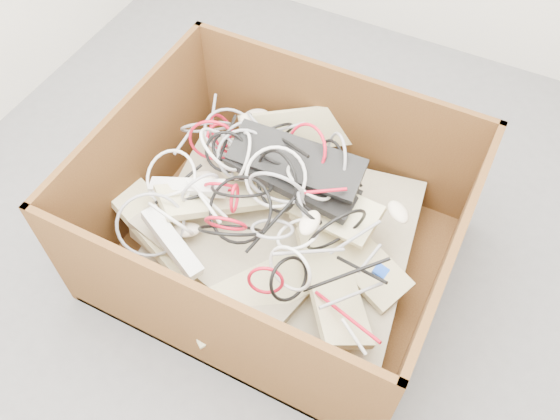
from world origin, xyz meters
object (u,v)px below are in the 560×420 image
at_px(power_strip_right, 172,243).
at_px(vga_plug, 381,271).
at_px(power_strip_left, 188,187).
at_px(cardboard_box, 274,236).

height_order(power_strip_right, vga_plug, power_strip_right).
bearing_deg(power_strip_left, cardboard_box, 3.26).
bearing_deg(cardboard_box, power_strip_left, -165.03).
distance_m(cardboard_box, vga_plug, 0.51).
relative_size(cardboard_box, power_strip_right, 4.18).
bearing_deg(power_strip_right, cardboard_box, 75.98).
distance_m(power_strip_right, vga_plug, 0.71).
relative_size(cardboard_box, vga_plug, 27.62).
bearing_deg(vga_plug, power_strip_right, -153.59).
height_order(cardboard_box, power_strip_left, cardboard_box).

